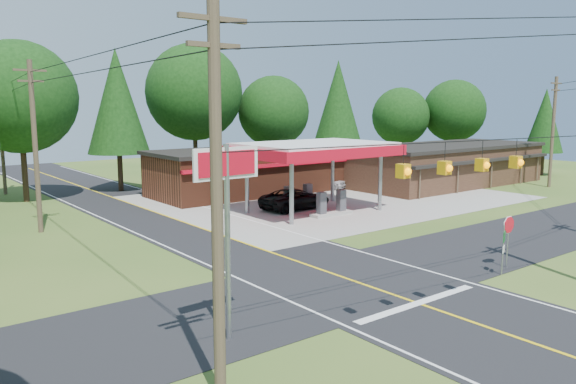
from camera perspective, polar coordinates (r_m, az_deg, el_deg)
ground at (r=24.46m, az=6.45°, el=-8.93°), size 120.00×120.00×0.00m
main_highway at (r=24.45m, az=6.45°, el=-8.91°), size 8.00×120.00×0.02m
cross_road at (r=24.45m, az=6.45°, el=-8.90°), size 70.00×7.00×0.02m
lane_center_yellow at (r=24.45m, az=6.45°, el=-8.87°), size 0.15×110.00×0.00m
gas_canopy at (r=39.11m, az=2.72°, el=4.14°), size 10.60×7.40×4.88m
convenience_store at (r=47.88m, az=-4.18°, el=2.15°), size 16.40×7.55×3.80m
strip_building at (r=55.31m, az=15.79°, el=2.73°), size 20.40×8.75×3.80m
utility_pole_near_left at (r=13.66m, az=-7.25°, el=-0.61°), size 1.80×0.30×10.00m
utility_pole_far_left at (r=35.68m, az=-24.31°, el=4.44°), size 1.80×0.30×10.00m
utility_pole_far_right at (r=56.53m, az=25.31°, el=5.69°), size 1.80×0.30×10.00m
utility_pole_north at (r=52.62m, az=-27.11°, el=4.91°), size 0.30×0.30×9.50m
overhead_beacons at (r=18.70m, az=17.50°, el=4.69°), size 17.04×2.04×1.03m
treeline_backdrop at (r=44.10m, az=-15.10°, el=8.57°), size 70.27×51.59×13.30m
suv_car at (r=40.37m, az=0.76°, el=-0.73°), size 5.74×5.74×1.51m
sedan_car at (r=50.71m, az=3.69°, el=1.15°), size 5.43×5.43×1.41m
big_stop_sign at (r=17.37m, az=-6.21°, el=-0.62°), size 2.33×0.21×6.26m
octagonal_stop_sign at (r=27.59m, az=21.50°, el=-3.52°), size 0.85×0.09×2.46m
route_sign_post at (r=26.43m, az=21.05°, el=-5.09°), size 0.44×0.21×2.26m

